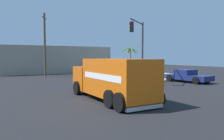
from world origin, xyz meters
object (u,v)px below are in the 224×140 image
Objects in this scene: delivery_truck at (112,78)px; vending_machine_blue at (148,70)px; pickup_navy at (187,76)px; vending_machine_red at (130,69)px; utility_pole at (45,44)px; palm_tree_far at (130,55)px; traffic_light_primary at (139,42)px.

vending_machine_blue is (11.71, 11.40, -0.34)m from delivery_truck.
pickup_navy is at bearing 22.18° from delivery_truck.
pickup_navy is 9.39m from vending_machine_red.
delivery_truck is 0.84× the size of utility_pole.
pickup_navy is 1.28× the size of palm_tree_far.
delivery_truck is 4.11× the size of vending_machine_blue.
palm_tree_far reaches higher than vending_machine_red.
utility_pole is at bearing 151.25° from vending_machine_red.
vending_machine_red is at bearing -28.75° from utility_pole.
pickup_navy is (12.25, 5.00, -0.67)m from delivery_truck.
utility_pole reaches higher than vending_machine_blue.
delivery_truck is at bearing -126.78° from palm_tree_far.
pickup_navy is at bearing -15.49° from traffic_light_primary.
vending_machine_blue is (4.93, 4.89, -3.27)m from traffic_light_primary.
vending_machine_red is (3.95, 7.75, -3.27)m from traffic_light_primary.
delivery_truck is at bearing -136.19° from traffic_light_primary.
traffic_light_primary reaches higher than vending_machine_red.
utility_pole reaches higher than vending_machine_red.
pickup_navy is 6.43m from vending_machine_blue.
delivery_truck is at bearing -135.78° from vending_machine_blue.
traffic_light_primary reaches higher than delivery_truck.
vending_machine_blue is 0.44× the size of palm_tree_far.
palm_tree_far is (1.29, 1.83, 1.98)m from vending_machine_red.
traffic_light_primary is at bearing -117.02° from vending_machine_red.
traffic_light_primary is 1.19× the size of pickup_navy.
traffic_light_primary is (6.79, 6.51, 2.93)m from delivery_truck.
traffic_light_primary is 10.99m from palm_tree_far.
palm_tree_far reaches higher than pickup_navy.
pickup_navy is at bearing -88.84° from palm_tree_far.
utility_pole is (0.04, 20.13, 3.26)m from delivery_truck.
palm_tree_far is at bearing 91.16° from pickup_navy.
utility_pole is at bearing 161.37° from palm_tree_far.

